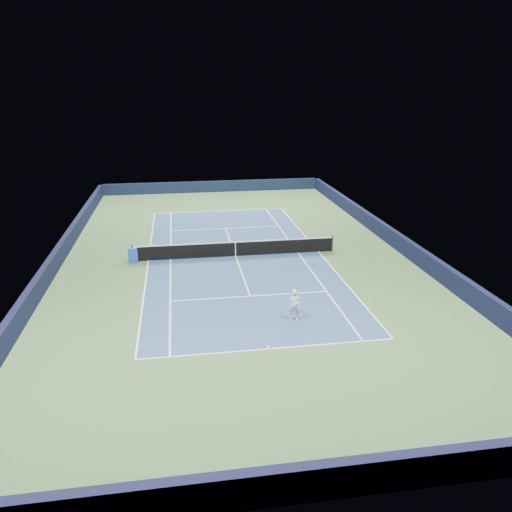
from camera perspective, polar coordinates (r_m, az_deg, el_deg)
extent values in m
plane|color=#35572F|center=(31.97, -2.35, -0.01)|extent=(40.00, 40.00, 0.00)
cube|color=black|center=(50.91, -5.03, 7.91)|extent=(22.00, 0.35, 1.10)
cube|color=black|center=(14.68, 7.71, -24.04)|extent=(22.00, 0.35, 1.10)
cube|color=black|center=(34.67, 15.71, 1.78)|extent=(0.35, 40.00, 1.10)
cube|color=black|center=(32.46, -21.70, -0.09)|extent=(0.35, 40.00, 1.10)
cube|color=navy|center=(31.96, -2.35, 0.00)|extent=(10.97, 23.77, 0.01)
cube|color=white|center=(43.30, -4.22, 5.16)|extent=(10.97, 0.08, 0.00)
cube|color=white|center=(21.23, 1.52, -10.56)|extent=(10.97, 0.08, 0.00)
cube|color=white|center=(33.01, 7.15, 0.50)|extent=(0.08, 23.77, 0.00)
cube|color=white|center=(31.84, -12.20, -0.51)|extent=(0.08, 23.77, 0.00)
cube|color=white|center=(32.66, 4.84, 0.38)|extent=(0.08, 23.77, 0.00)
cube|color=white|center=(31.79, -9.74, -0.38)|extent=(0.08, 23.77, 0.00)
cube|color=white|center=(38.03, -3.49, 3.17)|extent=(8.23, 0.08, 0.00)
cube|color=white|center=(26.06, -0.68, -4.61)|extent=(8.23, 0.08, 0.00)
cube|color=white|center=(31.96, -2.35, 0.01)|extent=(0.08, 12.80, 0.00)
cube|color=white|center=(43.16, -4.20, 5.11)|extent=(0.08, 0.30, 0.00)
cube|color=white|center=(21.36, 1.45, -10.36)|extent=(0.08, 0.30, 0.00)
cylinder|color=black|center=(31.75, -13.91, 0.30)|extent=(0.10, 0.10, 1.07)
cylinder|color=black|center=(33.10, 8.71, 1.44)|extent=(0.10, 0.10, 1.07)
cube|color=black|center=(31.82, -2.36, 0.77)|extent=(12.80, 0.03, 0.91)
cube|color=white|center=(31.67, -2.37, 1.60)|extent=(12.80, 0.04, 0.06)
cube|color=white|center=(31.82, -2.36, 0.77)|extent=(0.05, 0.04, 0.91)
cube|color=#1E41B5|center=(31.67, -13.91, 0.13)|extent=(0.62, 0.58, 0.94)
cube|color=silver|center=(31.65, -13.39, 0.12)|extent=(0.06, 0.42, 0.42)
imported|color=silver|center=(23.35, 4.44, -5.61)|extent=(0.61, 0.47, 1.51)
cylinder|color=#CC8494|center=(23.41, 5.23, -5.73)|extent=(0.03, 0.03, 0.25)
cylinder|color=black|center=(23.51, 5.21, -6.26)|extent=(0.25, 0.02, 0.25)
cylinder|color=pink|center=(23.51, 5.21, -6.26)|extent=(0.27, 0.02, 0.27)
sphere|color=yellow|center=(23.88, 4.18, -2.49)|extent=(0.07, 0.07, 0.07)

